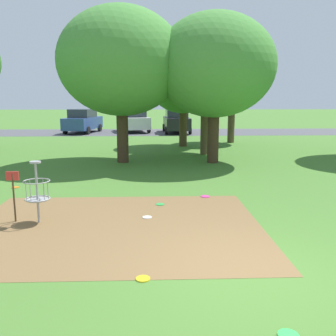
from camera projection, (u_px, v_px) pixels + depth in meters
name	position (u px, v px, depth m)	size (l,w,h in m)	color
ground_plane	(252.00, 273.00, 6.01)	(160.00, 160.00, 0.00)	#47752D
dirt_tee_pad	(116.00, 226.00, 8.16)	(6.30, 4.92, 0.01)	brown
disc_golf_basket	(34.00, 190.00, 8.29)	(0.98, 0.58, 1.39)	#9E9EA3
frisbee_near_basket	(205.00, 196.00, 10.59)	(0.26, 0.26, 0.02)	#E53D99
frisbee_mid_grass	(15.00, 187.00, 11.67)	(0.22, 0.22, 0.02)	orange
frisbee_far_left	(143.00, 279.00, 5.80)	(0.22, 0.22, 0.02)	gold
frisbee_far_right	(147.00, 217.00, 8.76)	(0.22, 0.22, 0.02)	white
frisbee_scattered_a	(160.00, 204.00, 9.81)	(0.22, 0.22, 0.02)	green
frisbee_scattered_b	(288.00, 335.00, 4.42)	(0.25, 0.25, 0.02)	green
tree_near_right	(215.00, 66.00, 15.42)	(4.98, 4.98, 6.14)	#422D1E
tree_mid_left	(233.00, 75.00, 22.46)	(3.41, 3.41, 5.55)	brown
tree_mid_center	(206.00, 69.00, 17.76)	(4.05, 4.05, 5.78)	brown
tree_far_center	(121.00, 62.00, 15.48)	(5.21, 5.21, 6.41)	#422D1E
tree_far_right	(183.00, 84.00, 20.85)	(3.85, 3.85, 5.12)	#4C3823
parking_lot_strip	(173.00, 132.00, 30.08)	(36.00, 6.00, 0.01)	#4C4C51
parked_car_leftmost	(83.00, 121.00, 29.40)	(2.60, 4.47, 1.84)	#2D4784
parked_car_center_left	(134.00, 120.00, 30.21)	(2.75, 4.51, 1.84)	silver
parked_car_center_right	(176.00, 121.00, 29.37)	(2.10, 4.27, 1.84)	black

